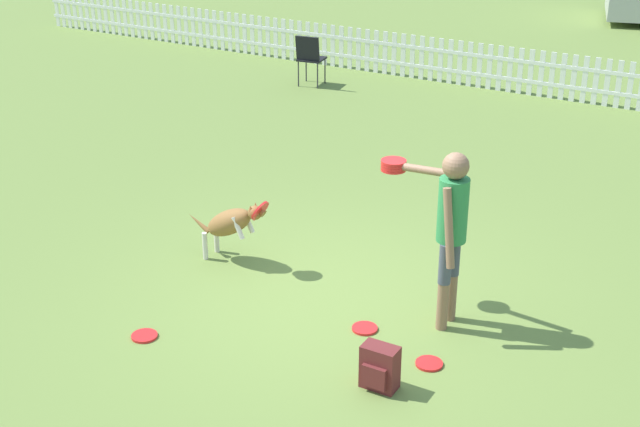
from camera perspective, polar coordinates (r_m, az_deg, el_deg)
ground_plane at (r=9.08m, az=1.02°, el=-5.54°), size 240.00×240.00×0.00m
handler_person at (r=8.28m, az=8.15°, el=-0.20°), size 1.02×0.69×1.76m
leaping_dog at (r=9.67m, az=-5.73°, el=-0.57°), size 1.06×0.31×0.81m
frisbee_near_handler at (r=8.62m, az=-11.17°, el=-7.69°), size 0.25×0.25×0.02m
frisbee_near_dog at (r=8.59m, az=2.88°, el=-7.36°), size 0.25×0.25×0.02m
frisbee_midfield at (r=8.13m, az=7.00°, el=-9.51°), size 0.25×0.25×0.02m
backpack_on_grass at (r=7.70m, az=3.83°, el=-9.82°), size 0.31×0.22×0.40m
picket_fence at (r=15.95m, az=15.27°, el=8.44°), size 23.84×0.04×0.81m
folding_chair_center at (r=16.19m, az=-0.66°, el=10.08°), size 0.50×0.52×0.93m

